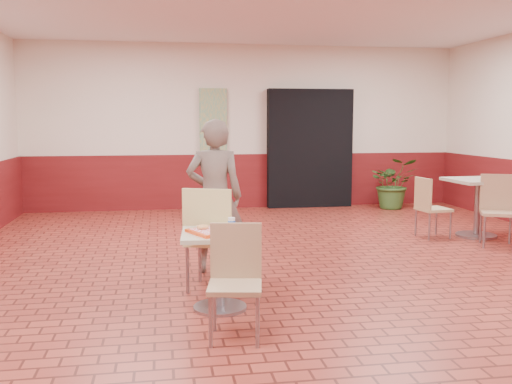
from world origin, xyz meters
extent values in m
cube|color=maroon|center=(0.00, 0.00, 0.00)|extent=(8.00, 10.00, 0.01)
cube|color=beige|center=(0.00, 5.00, 1.50)|extent=(8.00, 0.01, 3.00)
cube|color=maroon|center=(0.00, 4.98, 0.50)|extent=(8.00, 0.04, 1.00)
cube|color=black|center=(1.20, 4.88, 1.10)|extent=(1.60, 0.22, 2.20)
cube|color=gray|center=(-0.60, 4.94, 1.60)|extent=(0.50, 0.03, 1.20)
cube|color=#B9B695|center=(-1.07, -0.72, 0.66)|extent=(0.64, 0.64, 0.04)
cylinder|color=gray|center=(-1.07, -0.72, 0.32)|extent=(0.07, 0.07, 0.64)
cylinder|color=gray|center=(-1.07, -0.72, 0.01)|extent=(0.46, 0.46, 0.03)
cube|color=tan|center=(-1.03, -1.43, 0.40)|extent=(0.45, 0.45, 0.04)
cube|color=tan|center=(-1.00, -1.26, 0.63)|extent=(0.39, 0.10, 0.43)
cylinder|color=gray|center=(-1.23, -1.57, 0.19)|extent=(0.03, 0.03, 0.38)
cylinder|color=gray|center=(-0.90, -1.62, 0.19)|extent=(0.03, 0.03, 0.38)
cylinder|color=gray|center=(-1.17, -1.23, 0.19)|extent=(0.03, 0.03, 0.38)
cylinder|color=gray|center=(-0.84, -1.29, 0.19)|extent=(0.03, 0.03, 0.38)
cube|color=#E3D688|center=(-1.07, -0.12, 0.47)|extent=(0.60, 0.60, 0.04)
cube|color=#E3D688|center=(-1.15, -0.31, 0.75)|extent=(0.44, 0.20, 0.51)
cylinder|color=gray|center=(-0.82, 0.00, 0.23)|extent=(0.03, 0.03, 0.45)
cylinder|color=gray|center=(-1.19, 0.14, 0.23)|extent=(0.03, 0.03, 0.45)
cylinder|color=gray|center=(-0.96, -0.37, 0.23)|extent=(0.03, 0.03, 0.45)
cylinder|color=gray|center=(-1.33, -0.23, 0.23)|extent=(0.03, 0.03, 0.45)
imported|color=#6C5D53|center=(-1.00, 0.52, 0.82)|extent=(0.64, 0.46, 1.64)
cube|color=#E84211|center=(-1.07, -0.72, 0.69)|extent=(0.47, 0.37, 0.03)
cube|color=#E18585|center=(-1.07, -0.72, 0.70)|extent=(0.42, 0.32, 0.00)
torus|color=#E59C53|center=(-1.21, -0.70, 0.72)|extent=(0.12, 0.12, 0.03)
ellipsoid|color=gold|center=(-1.01, -0.77, 0.72)|extent=(0.15, 0.09, 0.04)
cube|color=silver|center=(-1.01, -0.77, 0.75)|extent=(0.14, 0.07, 0.01)
ellipsoid|color=#AA4A17|center=(-1.08, -0.77, 0.71)|extent=(0.04, 0.03, 0.02)
cylinder|color=silver|center=(-0.96, -0.64, 0.74)|extent=(0.06, 0.06, 0.08)
cylinder|color=blue|center=(-0.96, -0.64, 0.75)|extent=(0.06, 0.06, 0.02)
cube|color=#B2AB8F|center=(2.81, 1.78, 0.79)|extent=(0.77, 0.77, 0.04)
cylinder|color=gray|center=(2.81, 1.78, 0.39)|extent=(0.09, 0.09, 0.77)
cylinder|color=gray|center=(2.81, 1.78, 0.02)|extent=(0.56, 0.56, 0.03)
cube|color=tan|center=(2.17, 1.82, 0.40)|extent=(0.43, 0.43, 0.04)
cube|color=tan|center=(1.99, 1.80, 0.63)|extent=(0.08, 0.39, 0.42)
cylinder|color=gray|center=(2.35, 1.67, 0.19)|extent=(0.03, 0.03, 0.38)
cylinder|color=gray|center=(2.31, 2.00, 0.19)|extent=(0.03, 0.03, 0.38)
cylinder|color=gray|center=(2.02, 1.63, 0.19)|extent=(0.03, 0.03, 0.38)
cylinder|color=gray|center=(1.98, 1.96, 0.19)|extent=(0.03, 0.03, 0.38)
cube|color=tan|center=(2.73, 1.16, 0.43)|extent=(0.56, 0.56, 0.04)
cube|color=tan|center=(2.81, 1.33, 0.69)|extent=(0.40, 0.20, 0.47)
cylinder|color=gray|center=(2.49, 1.07, 0.21)|extent=(0.03, 0.03, 0.41)
cylinder|color=gray|center=(2.64, 1.40, 0.21)|extent=(0.03, 0.03, 0.41)
cylinder|color=gray|center=(2.97, 1.25, 0.21)|extent=(0.03, 0.03, 0.41)
imported|color=#315B24|center=(2.67, 4.40, 0.47)|extent=(1.00, 0.92, 0.94)
camera|label=1|loc=(-1.55, -5.48, 1.62)|focal=40.00mm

